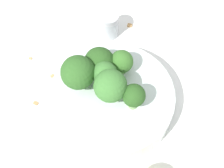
{
  "coord_description": "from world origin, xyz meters",
  "views": [
    {
      "loc": [
        -0.1,
        0.28,
        0.58
      ],
      "look_at": [
        0.0,
        0.0,
        0.07
      ],
      "focal_mm": 60.0,
      "sensor_mm": 36.0,
      "label": 1
    }
  ],
  "objects": [
    {
      "name": "ground_plane",
      "position": [
        0.0,
        0.0,
        0.0
      ],
      "size": [
        3.0,
        3.0,
        0.0
      ],
      "primitive_type": "plane",
      "color": "white"
    },
    {
      "name": "bowl",
      "position": [
        0.0,
        0.0,
        0.02
      ],
      "size": [
        0.21,
        0.21,
        0.04
      ],
      "primitive_type": "cylinder",
      "color": "silver",
      "rests_on": "ground_plane"
    },
    {
      "name": "broccoli_floret_0",
      "position": [
        -0.0,
        0.01,
        0.08
      ],
      "size": [
        0.05,
        0.05,
        0.07
      ],
      "color": "#84AD66",
      "rests_on": "bowl"
    },
    {
      "name": "broccoli_floret_1",
      "position": [
        0.03,
        -0.04,
        0.07
      ],
      "size": [
        0.05,
        0.05,
        0.05
      ],
      "color": "#7A9E5B",
      "rests_on": "bowl"
    },
    {
      "name": "broccoli_floret_2",
      "position": [
        0.06,
        0.0,
        0.08
      ],
      "size": [
        0.06,
        0.06,
        0.07
      ],
      "color": "#8EB770",
      "rests_on": "bowl"
    },
    {
      "name": "broccoli_floret_3",
      "position": [
        -0.04,
        0.01,
        0.07
      ],
      "size": [
        0.04,
        0.04,
        0.05
      ],
      "color": "#8EB770",
      "rests_on": "bowl"
    },
    {
      "name": "broccoli_floret_4",
      "position": [
        0.02,
        -0.01,
        0.07
      ],
      "size": [
        0.04,
        0.04,
        0.06
      ],
      "color": "#7A9E5B",
      "rests_on": "bowl"
    },
    {
      "name": "broccoli_floret_5",
      "position": [
        0.0,
        -0.05,
        0.07
      ],
      "size": [
        0.04,
        0.04,
        0.05
      ],
      "color": "#84AD66",
      "rests_on": "bowl"
    },
    {
      "name": "pepper_shaker",
      "position": [
        0.06,
        -0.15,
        0.03
      ],
      "size": [
        0.04,
        0.04,
        0.06
      ],
      "color": "#B2B7BC",
      "rests_on": "ground_plane"
    },
    {
      "name": "almond_crumb_0",
      "position": [
        0.18,
        -0.04,
        0.0
      ],
      "size": [
        0.01,
        0.0,
        0.01
      ],
      "primitive_type": "cube",
      "rotation": [
        0.0,
        0.0,
        3.24
      ],
      "color": "tan",
      "rests_on": "ground_plane"
    },
    {
      "name": "almond_crumb_1",
      "position": [
        0.11,
        -0.05,
        0.0
      ],
      "size": [
        0.01,
        0.01,
        0.01
      ],
      "primitive_type": "cube",
      "rotation": [
        0.0,
        0.0,
        0.93
      ],
      "color": "#AD7F4C",
      "rests_on": "ground_plane"
    },
    {
      "name": "almond_crumb_2",
      "position": [
        0.02,
        -0.18,
        0.0
      ],
      "size": [
        0.01,
        0.01,
        0.01
      ],
      "primitive_type": "cube",
      "rotation": [
        0.0,
        0.0,
        3.22
      ],
      "color": "#AD7F4C",
      "rests_on": "ground_plane"
    },
    {
      "name": "almond_crumb_3",
      "position": [
        0.13,
        0.04,
        0.0
      ],
      "size": [
        0.01,
        0.01,
        0.01
      ],
      "primitive_type": "cube",
      "rotation": [
        0.0,
        0.0,
        6.11
      ],
      "color": "#AD7F4C",
      "rests_on": "ground_plane"
    },
    {
      "name": "almond_crumb_4",
      "position": [
        0.12,
        -0.02,
        0.0
      ],
      "size": [
        0.01,
        0.01,
        0.01
      ],
      "primitive_type": "cube",
      "rotation": [
        0.0,
        0.0,
        1.05
      ],
      "color": "tan",
      "rests_on": "ground_plane"
    }
  ]
}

